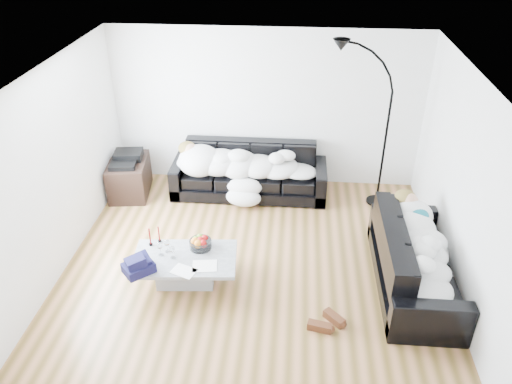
# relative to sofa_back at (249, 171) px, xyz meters

# --- Properties ---
(ground) EXTENTS (5.00, 5.00, 0.00)m
(ground) POSITION_rel_sofa_back_xyz_m (0.24, -1.76, -0.41)
(ground) COLOR brown
(ground) RESTS_ON ground
(wall_back) EXTENTS (5.00, 0.02, 2.60)m
(wall_back) POSITION_rel_sofa_back_xyz_m (0.24, 0.49, 0.89)
(wall_back) COLOR silver
(wall_back) RESTS_ON ground
(wall_left) EXTENTS (0.02, 4.50, 2.60)m
(wall_left) POSITION_rel_sofa_back_xyz_m (-2.26, -1.76, 0.89)
(wall_left) COLOR silver
(wall_left) RESTS_ON ground
(wall_right) EXTENTS (0.02, 4.50, 2.60)m
(wall_right) POSITION_rel_sofa_back_xyz_m (2.74, -1.76, 0.89)
(wall_right) COLOR silver
(wall_right) RESTS_ON ground
(ceiling) EXTENTS (5.00, 5.00, 0.00)m
(ceiling) POSITION_rel_sofa_back_xyz_m (0.24, -1.76, 2.19)
(ceiling) COLOR white
(ceiling) RESTS_ON ground
(sofa_back) EXTENTS (2.50, 0.87, 0.82)m
(sofa_back) POSITION_rel_sofa_back_xyz_m (0.00, 0.00, 0.00)
(sofa_back) COLOR black
(sofa_back) RESTS_ON ground
(sofa_right) EXTENTS (0.89, 2.08, 0.84)m
(sofa_right) POSITION_rel_sofa_back_xyz_m (2.28, -2.08, 0.01)
(sofa_right) COLOR black
(sofa_right) RESTS_ON ground
(sleeper_back) EXTENTS (2.12, 0.73, 0.42)m
(sleeper_back) POSITION_rel_sofa_back_xyz_m (0.00, -0.05, 0.22)
(sleeper_back) COLOR silver
(sleeper_back) RESTS_ON sofa_back
(sleeper_right) EXTENTS (0.75, 1.79, 0.44)m
(sleeper_right) POSITION_rel_sofa_back_xyz_m (2.28, -2.08, 0.23)
(sleeper_right) COLOR silver
(sleeper_right) RESTS_ON sofa_right
(teal_cushion) EXTENTS (0.42, 0.38, 0.20)m
(teal_cushion) POSITION_rel_sofa_back_xyz_m (2.22, -1.43, 0.31)
(teal_cushion) COLOR #0E5A68
(teal_cushion) RESTS_ON sofa_right
(coffee_table) EXTENTS (1.35, 0.86, 0.38)m
(coffee_table) POSITION_rel_sofa_back_xyz_m (-0.59, -2.25, -0.22)
(coffee_table) COLOR #939699
(coffee_table) RESTS_ON ground
(fruit_bowl) EXTENTS (0.33, 0.33, 0.18)m
(fruit_bowl) POSITION_rel_sofa_back_xyz_m (-0.43, -2.04, 0.06)
(fruit_bowl) COLOR white
(fruit_bowl) RESTS_ON coffee_table
(wine_glass_a) EXTENTS (0.10, 0.10, 0.18)m
(wine_glass_a) POSITION_rel_sofa_back_xyz_m (-0.83, -2.16, 0.06)
(wine_glass_a) COLOR white
(wine_glass_a) RESTS_ON coffee_table
(wine_glass_b) EXTENTS (0.10, 0.10, 0.19)m
(wine_glass_b) POSITION_rel_sofa_back_xyz_m (-0.90, -2.24, 0.06)
(wine_glass_b) COLOR white
(wine_glass_b) RESTS_ON coffee_table
(wine_glass_c) EXTENTS (0.08, 0.08, 0.18)m
(wine_glass_c) POSITION_rel_sofa_back_xyz_m (-0.74, -2.28, 0.06)
(wine_glass_c) COLOR white
(wine_glass_c) RESTS_ON coffee_table
(candle_left) EXTENTS (0.05, 0.05, 0.26)m
(candle_left) POSITION_rel_sofa_back_xyz_m (-1.08, -2.04, 0.10)
(candle_left) COLOR maroon
(candle_left) RESTS_ON coffee_table
(candle_right) EXTENTS (0.05, 0.05, 0.23)m
(candle_right) POSITION_rel_sofa_back_xyz_m (-0.99, -1.96, 0.08)
(candle_right) COLOR maroon
(candle_right) RESTS_ON coffee_table
(newspaper_a) EXTENTS (0.33, 0.27, 0.01)m
(newspaper_a) POSITION_rel_sofa_back_xyz_m (-0.31, -2.40, -0.03)
(newspaper_a) COLOR silver
(newspaper_a) RESTS_ON coffee_table
(newspaper_b) EXTENTS (0.34, 0.30, 0.01)m
(newspaper_b) POSITION_rel_sofa_back_xyz_m (-0.55, -2.52, -0.03)
(newspaper_b) COLOR silver
(newspaper_b) RESTS_ON coffee_table
(navy_jacket) EXTENTS (0.47, 0.45, 0.18)m
(navy_jacket) POSITION_rel_sofa_back_xyz_m (-1.11, -2.56, 0.14)
(navy_jacket) COLOR black
(navy_jacket) RESTS_ON coffee_table
(shoes) EXTENTS (0.57, 0.50, 0.11)m
(shoes) POSITION_rel_sofa_back_xyz_m (1.18, -2.89, -0.35)
(shoes) COLOR #472311
(shoes) RESTS_ON ground
(av_cabinet) EXTENTS (0.70, 0.93, 0.59)m
(av_cabinet) POSITION_rel_sofa_back_xyz_m (-1.96, -0.17, -0.11)
(av_cabinet) COLOR black
(av_cabinet) RESTS_ON ground
(stereo) EXTENTS (0.48, 0.39, 0.13)m
(stereo) POSITION_rel_sofa_back_xyz_m (-1.96, -0.17, 0.25)
(stereo) COLOR black
(stereo) RESTS_ON av_cabinet
(floor_lamp) EXTENTS (0.89, 0.57, 2.28)m
(floor_lamp) POSITION_rel_sofa_back_xyz_m (2.08, -0.11, 0.73)
(floor_lamp) COLOR black
(floor_lamp) RESTS_ON ground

